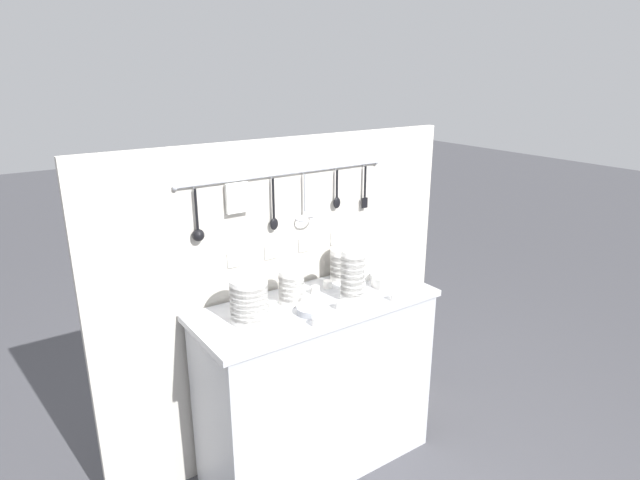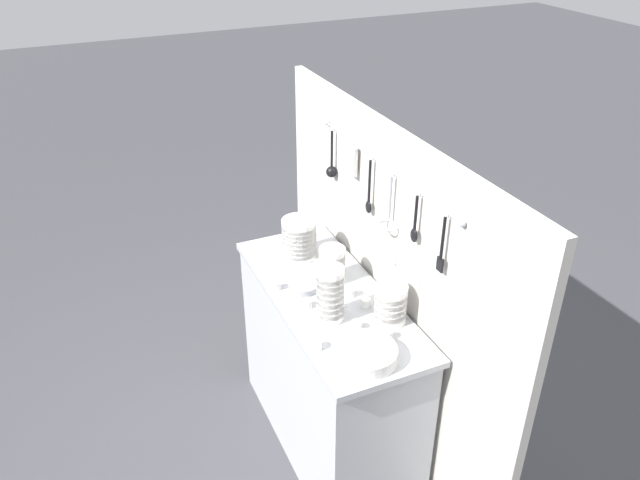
# 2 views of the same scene
# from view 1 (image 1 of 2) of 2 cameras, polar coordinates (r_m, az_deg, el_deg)

# --- Properties ---
(ground_plane) EXTENTS (20.00, 20.00, 0.00)m
(ground_plane) POSITION_cam_1_polar(r_m,az_deg,el_deg) (3.08, -0.35, -22.41)
(ground_plane) COLOR #424247
(counter) EXTENTS (1.20, 0.49, 0.92)m
(counter) POSITION_cam_1_polar(r_m,az_deg,el_deg) (2.81, -0.37, -15.21)
(counter) COLOR #ADAFB5
(counter) RESTS_ON ground
(back_wall) EXTENTS (2.00, 0.11, 1.68)m
(back_wall) POSITION_cam_1_polar(r_m,az_deg,el_deg) (2.83, -3.60, -6.17)
(back_wall) COLOR #BCB7AD
(back_wall) RESTS_ON ground
(bowl_stack_tall_left) EXTENTS (0.12, 0.12, 0.17)m
(bowl_stack_tall_left) POSITION_cam_1_polar(r_m,az_deg,el_deg) (2.55, -3.07, -4.95)
(bowl_stack_tall_left) COLOR white
(bowl_stack_tall_left) RESTS_ON counter
(bowl_stack_wide_centre) EXTENTS (0.17, 0.17, 0.20)m
(bowl_stack_wide_centre) POSITION_cam_1_polar(r_m,az_deg,el_deg) (2.38, -7.58, -6.36)
(bowl_stack_wide_centre) COLOR white
(bowl_stack_wide_centre) RESTS_ON counter
(bowl_stack_short_front) EXTENTS (0.12, 0.12, 0.25)m
(bowl_stack_short_front) POSITION_cam_1_polar(r_m,az_deg,el_deg) (2.57, 3.50, -3.71)
(bowl_stack_short_front) COLOR white
(bowl_stack_short_front) RESTS_ON counter
(bowl_stack_back_corner) EXTENTS (0.14, 0.14, 0.17)m
(bowl_stack_back_corner) POSITION_cam_1_polar(r_m,az_deg,el_deg) (2.81, 2.48, -2.60)
(bowl_stack_back_corner) COLOR white
(bowl_stack_back_corner) RESTS_ON counter
(plate_stack) EXTENTS (0.25, 0.25, 0.06)m
(plate_stack) POSITION_cam_1_polar(r_m,az_deg,el_deg) (2.80, 7.99, -4.19)
(plate_stack) COLOR white
(plate_stack) RESTS_ON counter
(steel_mixing_bowl) EXTENTS (0.14, 0.14, 0.03)m
(steel_mixing_bowl) POSITION_cam_1_polar(r_m,az_deg,el_deg) (2.47, -0.92, -7.46)
(steel_mixing_bowl) COLOR #93969E
(steel_mixing_bowl) RESTS_ON counter
(cup_back_left) EXTENTS (0.04, 0.04, 0.04)m
(cup_back_left) POSITION_cam_1_polar(r_m,az_deg,el_deg) (2.61, 7.99, -6.04)
(cup_back_left) COLOR white
(cup_back_left) RESTS_ON counter
(cup_front_left) EXTENTS (0.04, 0.04, 0.04)m
(cup_front_left) POSITION_cam_1_polar(r_m,az_deg,el_deg) (2.51, 2.19, -6.96)
(cup_front_left) COLOR white
(cup_front_left) RESTS_ON counter
(cup_back_right) EXTENTS (0.04, 0.04, 0.04)m
(cup_back_right) POSITION_cam_1_polar(r_m,az_deg,el_deg) (2.85, 4.90, -3.85)
(cup_back_right) COLOR white
(cup_back_right) RESTS_ON counter
(cup_beside_plates) EXTENTS (0.04, 0.04, 0.04)m
(cup_beside_plates) POSITION_cam_1_polar(r_m,az_deg,el_deg) (2.72, 4.39, -4.89)
(cup_beside_plates) COLOR white
(cup_beside_plates) RESTS_ON counter
(cup_edge_near) EXTENTS (0.04, 0.04, 0.04)m
(cup_edge_near) POSITION_cam_1_polar(r_m,az_deg,el_deg) (2.73, 0.83, -4.75)
(cup_edge_near) COLOR white
(cup_edge_near) RESTS_ON counter
(cup_front_right) EXTENTS (0.04, 0.04, 0.04)m
(cup_front_right) POSITION_cam_1_polar(r_m,az_deg,el_deg) (2.50, -5.11, -7.05)
(cup_front_right) COLOR white
(cup_front_right) RESTS_ON counter
(cup_edge_far) EXTENTS (0.04, 0.04, 0.04)m
(cup_edge_far) POSITION_cam_1_polar(r_m,az_deg,el_deg) (2.67, -0.51, -5.37)
(cup_edge_far) COLOR white
(cup_edge_far) RESTS_ON counter
(cup_centre) EXTENTS (0.04, 0.04, 0.04)m
(cup_centre) POSITION_cam_1_polar(r_m,az_deg,el_deg) (2.36, -0.34, -8.68)
(cup_centre) COLOR white
(cup_centre) RESTS_ON counter
(cup_by_caddy) EXTENTS (0.04, 0.04, 0.04)m
(cup_by_caddy) POSITION_cam_1_polar(r_m,az_deg,el_deg) (2.54, -7.74, -6.81)
(cup_by_caddy) COLOR white
(cup_by_caddy) RESTS_ON counter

